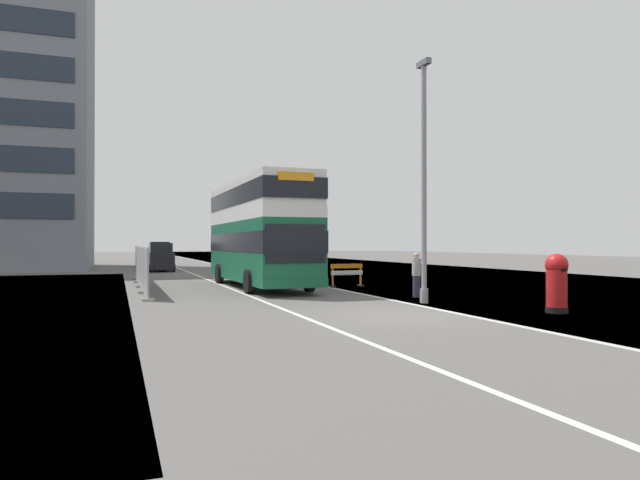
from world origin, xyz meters
TOP-DOWN VIEW (x-y plane):
  - ground at (0.54, 0.10)m, footprint 140.00×280.00m
  - double_decker_bus at (-1.09, 11.93)m, footprint 3.00×11.52m
  - lamppost_foreground at (2.53, 2.79)m, footprint 0.29×0.70m
  - red_pillar_postbox at (4.79, -0.98)m, footprint 0.66×0.66m
  - roadworks_barrier at (2.85, 10.55)m, footprint 1.66×0.57m
  - construction_site_fence at (-6.39, 13.34)m, footprint 0.44×13.80m
  - car_oncoming_near at (-4.37, 29.59)m, footprint 1.91×4.39m
  - car_receding_mid at (-3.81, 39.03)m, footprint 2.00×4.13m
  - bare_tree_far_verge_near at (-10.70, 39.65)m, footprint 2.40×2.46m
  - bare_tree_far_verge_mid at (-15.98, 41.21)m, footprint 2.23×2.57m
  - pedestrian_at_kerb at (3.35, 4.78)m, footprint 0.34×0.34m

SIDE VIEW (x-z plane):
  - ground at x=0.54m, z-range -0.10..0.00m
  - roadworks_barrier at x=2.85m, z-range 0.13..1.22m
  - pedestrian_at_kerb at x=3.35m, z-range 0.00..1.71m
  - construction_site_fence at x=-6.39m, z-range -0.05..1.87m
  - red_pillar_postbox at x=4.79m, z-range 0.09..1.84m
  - car_oncoming_near at x=-4.37m, z-range -0.06..2.04m
  - car_receding_mid at x=-3.81m, z-range -0.07..2.16m
  - bare_tree_far_verge_mid at x=-15.98m, z-range 0.02..5.09m
  - double_decker_bus at x=-1.09m, z-range 0.16..5.11m
  - bare_tree_far_verge_near at x=-10.70m, z-range 0.07..5.36m
  - lamppost_foreground at x=2.53m, z-range -0.23..8.15m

